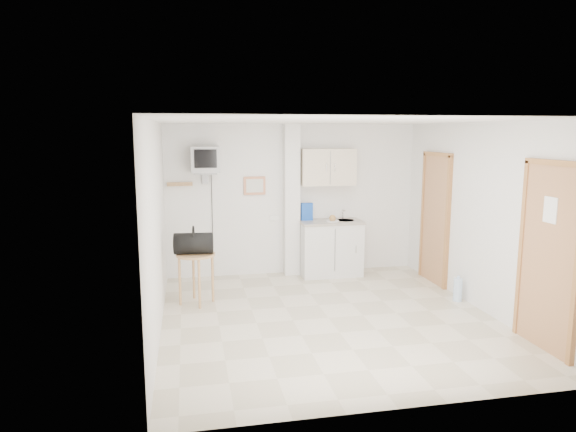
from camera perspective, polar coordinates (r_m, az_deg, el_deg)
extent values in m
plane|color=beige|center=(6.76, 4.50, -11.22)|extent=(4.50, 4.50, 0.00)
cube|color=white|center=(8.60, 0.57, 1.83)|extent=(4.20, 0.04, 2.50)
cube|color=white|center=(4.36, 12.73, -5.78)|extent=(4.20, 0.04, 2.50)
cube|color=white|center=(6.21, -14.36, -1.37)|extent=(0.04, 4.50, 2.50)
cube|color=white|center=(7.29, 20.75, -0.13)|extent=(0.04, 4.50, 2.50)
cube|color=white|center=(6.34, 4.79, 10.47)|extent=(4.20, 4.50, 0.04)
cube|color=white|center=(8.48, 0.39, 1.73)|extent=(0.25, 0.22, 2.50)
cube|color=#C57853|center=(8.44, -3.74, 3.38)|extent=(0.36, 0.03, 0.30)
cube|color=silver|center=(8.43, -3.72, 3.37)|extent=(0.28, 0.01, 0.22)
cube|color=#A3744B|center=(8.36, -11.93, 3.49)|extent=(0.40, 0.05, 0.06)
cube|color=white|center=(8.57, -1.51, -0.22)|extent=(0.15, 0.02, 0.08)
cylinder|color=#A3744B|center=(8.30, -12.97, 3.34)|extent=(0.02, 0.08, 0.02)
cylinder|color=#A3744B|center=(8.30, -12.28, 3.37)|extent=(0.02, 0.08, 0.02)
cylinder|color=#A3744B|center=(8.30, -11.59, 3.39)|extent=(0.02, 0.08, 0.02)
cylinder|color=#A3744B|center=(8.30, -10.90, 3.41)|extent=(0.02, 0.08, 0.02)
cube|color=olive|center=(8.39, 16.02, -0.45)|extent=(0.04, 0.75, 2.00)
cube|color=brown|center=(8.38, 15.99, -0.45)|extent=(0.06, 0.87, 2.06)
cube|color=olive|center=(6.23, 26.96, -4.31)|extent=(0.04, 0.82, 2.02)
cube|color=brown|center=(6.23, 26.92, -4.31)|extent=(0.06, 0.94, 2.08)
cube|color=white|center=(6.12, 27.15, 0.60)|extent=(0.01, 0.20, 0.28)
cube|color=silver|center=(8.61, 4.72, -3.66)|extent=(1.00, 0.55, 0.88)
cube|color=#A59B8E|center=(8.52, 4.76, -0.65)|extent=(1.03, 0.58, 0.04)
cylinder|color=#B7B7BA|center=(8.59, 6.36, -0.62)|extent=(0.30, 0.30, 0.05)
cylinder|color=#B7B7BA|center=(8.71, 6.10, 0.21)|extent=(0.02, 0.02, 0.16)
cylinder|color=#B7B7BA|center=(8.64, 6.23, 0.64)|extent=(0.02, 0.13, 0.02)
cube|color=beige|center=(8.52, 4.44, 5.45)|extent=(0.90, 0.32, 0.60)
cube|color=#1547B1|center=(8.51, 2.11, 0.49)|extent=(0.19, 0.07, 0.29)
cylinder|color=white|center=(8.45, 4.96, -0.55)|extent=(0.22, 0.22, 0.01)
sphere|color=tan|center=(8.44, 4.96, -0.24)|extent=(0.11, 0.11, 0.11)
cube|color=slate|center=(8.21, -9.18, 4.73)|extent=(0.36, 0.32, 0.02)
cube|color=slate|center=(8.35, -9.20, 4.25)|extent=(0.10, 0.06, 0.20)
cube|color=#9D9D9F|center=(8.13, -9.21, 6.24)|extent=(0.44, 0.42, 0.40)
cube|color=black|center=(7.91, -9.15, 6.31)|extent=(0.34, 0.02, 0.28)
cylinder|color=black|center=(8.47, -8.39, -1.02)|extent=(0.01, 0.01, 1.73)
cylinder|color=#A3744B|center=(7.21, -10.22, -4.24)|extent=(0.54, 0.54, 0.03)
cylinder|color=#A3744B|center=(7.34, -8.37, -6.83)|extent=(0.04, 0.04, 0.68)
cylinder|color=#A3744B|center=(7.52, -10.44, -6.49)|extent=(0.04, 0.04, 0.68)
cylinder|color=#A3744B|center=(7.27, -11.93, -7.09)|extent=(0.04, 0.04, 0.68)
cylinder|color=#A3744B|center=(7.08, -9.82, -7.46)|extent=(0.04, 0.04, 0.68)
cylinder|color=black|center=(7.17, -10.44, -3.01)|extent=(0.55, 0.34, 0.29)
torus|color=black|center=(7.14, -10.48, -1.94)|extent=(0.04, 0.22, 0.22)
cylinder|color=#B5D2F2|center=(7.72, 18.34, -7.78)|extent=(0.12, 0.12, 0.33)
cylinder|color=#B5D2F2|center=(7.66, 18.41, -6.46)|extent=(0.04, 0.04, 0.04)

